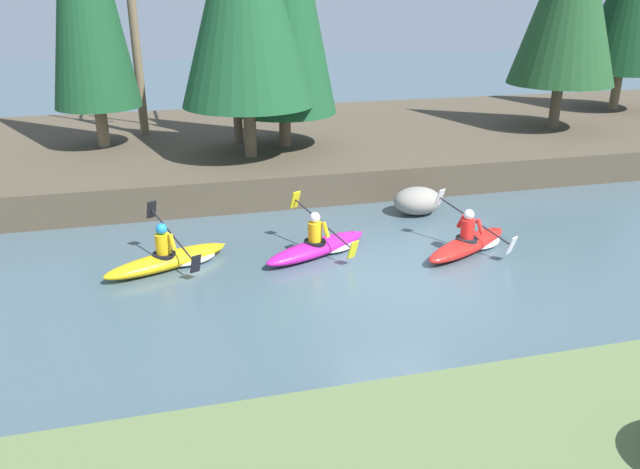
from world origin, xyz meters
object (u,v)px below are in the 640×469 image
object	(u,v)px
kayaker_lead	(470,242)
kayaker_trailing	(172,258)
boulder_midstream	(417,201)
kayaker_middle	(321,245)

from	to	relation	value
kayaker_lead	kayaker_trailing	distance (m)	6.51
kayaker_lead	boulder_midstream	size ratio (longest dim) A/B	2.12
kayaker_middle	kayaker_trailing	world-z (taller)	same
kayaker_lead	kayaker_middle	xyz separation A→B (m)	(-3.27, 0.64, 0.00)
kayaker_lead	boulder_midstream	distance (m)	2.58
kayaker_middle	kayaker_trailing	bearing A→B (deg)	151.58
kayaker_trailing	kayaker_middle	bearing A→B (deg)	-26.09
kayaker_middle	kayaker_trailing	distance (m)	3.19
kayaker_lead	kayaker_trailing	size ratio (longest dim) A/B	0.98
kayaker_trailing	boulder_midstream	world-z (taller)	kayaker_trailing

